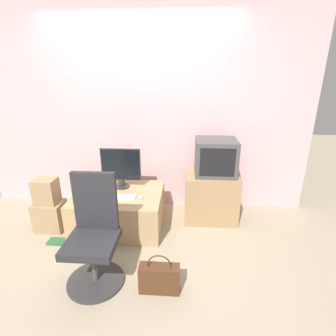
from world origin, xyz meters
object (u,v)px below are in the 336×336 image
Objects in this scene: book at (58,241)px; cardboard_box_lower at (50,216)px; keyboard at (120,197)px; office_chair at (94,239)px; mouse at (141,197)px; crt_tv at (216,157)px; main_monitor at (121,167)px; handbag at (159,278)px.

cardboard_box_lower is at bearing 125.87° from book.
office_chair is (-0.04, -0.77, -0.03)m from keyboard.
mouse is 1.14m from cardboard_box_lower.
main_monitor is at bearing -175.07° from crt_tv.
keyboard is 0.25m from mouse.
cardboard_box_lower reaches higher than book.
book is at bearing 142.01° from office_chair.
handbag is 1.75× the size of book.
main_monitor is 1.16m from crt_tv.
mouse is 1.02m from crt_tv.
mouse is at bearing 69.26° from office_chair.
crt_tv is at bearing 11.68° from cardboard_box_lower.
office_chair is at bearing 168.85° from handbag.
keyboard is (0.04, -0.29, -0.25)m from main_monitor.
mouse is at bearing -45.56° from main_monitor.
crt_tv reaches higher than handbag.
handbag is (0.29, -0.88, -0.32)m from mouse.
cardboard_box_lower is (-1.97, -0.41, -0.65)m from crt_tv.
handbag is (0.55, -0.89, -0.32)m from keyboard.
office_chair is at bearing -37.99° from book.
book is (-1.77, -0.68, -0.82)m from crt_tv.
keyboard reaches higher than cardboard_box_lower.
cardboard_box_lower is at bearing -159.40° from main_monitor.
main_monitor is at bearing 42.86° from book.
crt_tv reaches higher than office_chair.
cardboard_box_lower is at bearing -178.97° from keyboard.
crt_tv reaches higher than main_monitor.
book is (0.20, -0.27, -0.16)m from cardboard_box_lower.
office_chair is at bearing -134.63° from crt_tv.
main_monitor is 1.33× the size of keyboard.
keyboard is 0.77m from office_chair.
crt_tv reaches higher than keyboard.
book is at bearing -156.67° from keyboard.
cardboard_box_lower is (-1.11, -0.01, -0.28)m from mouse.
office_chair is at bearing -89.96° from main_monitor.
office_chair reaches higher than main_monitor.
main_monitor is 0.50× the size of office_chair.
book is (-1.21, 0.60, -0.12)m from handbag.
crt_tv is at bearing 20.91° from book.
office_chair is (-1.15, -1.16, -0.41)m from crt_tv.
handbag is at bearing -31.87° from cardboard_box_lower.
book is at bearing 153.50° from handbag.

